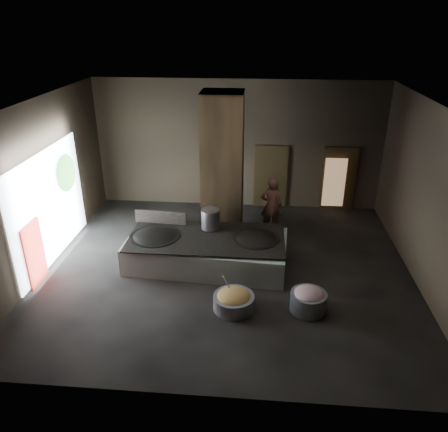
# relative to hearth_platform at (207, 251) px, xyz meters

# --- Properties ---
(floor) EXTENTS (10.00, 9.00, 0.10)m
(floor) POSITION_rel_hearth_platform_xyz_m (0.60, -0.23, -0.43)
(floor) COLOR black
(floor) RESTS_ON ground
(ceiling) EXTENTS (10.00, 9.00, 0.10)m
(ceiling) POSITION_rel_hearth_platform_xyz_m (0.60, -0.23, 4.17)
(ceiling) COLOR black
(ceiling) RESTS_ON back_wall
(back_wall) EXTENTS (10.00, 0.10, 4.50)m
(back_wall) POSITION_rel_hearth_platform_xyz_m (0.60, 4.32, 1.87)
(back_wall) COLOR black
(back_wall) RESTS_ON ground
(front_wall) EXTENTS (10.00, 0.10, 4.50)m
(front_wall) POSITION_rel_hearth_platform_xyz_m (0.60, -4.78, 1.87)
(front_wall) COLOR black
(front_wall) RESTS_ON ground
(left_wall) EXTENTS (0.10, 9.00, 4.50)m
(left_wall) POSITION_rel_hearth_platform_xyz_m (-4.45, -0.23, 1.87)
(left_wall) COLOR black
(left_wall) RESTS_ON ground
(right_wall) EXTENTS (0.10, 9.00, 4.50)m
(right_wall) POSITION_rel_hearth_platform_xyz_m (5.65, -0.23, 1.87)
(right_wall) COLOR black
(right_wall) RESTS_ON ground
(pillar) EXTENTS (1.20, 1.20, 4.50)m
(pillar) POSITION_rel_hearth_platform_xyz_m (0.30, 1.67, 1.87)
(pillar) COLOR black
(pillar) RESTS_ON ground
(hearth_platform) EXTENTS (4.52, 2.40, 0.76)m
(hearth_platform) POSITION_rel_hearth_platform_xyz_m (0.00, 0.00, 0.00)
(hearth_platform) COLOR silver
(hearth_platform) RESTS_ON ground
(platform_cap) EXTENTS (4.29, 2.06, 0.03)m
(platform_cap) POSITION_rel_hearth_platform_xyz_m (0.00, 0.00, 0.43)
(platform_cap) COLOR black
(platform_cap) RESTS_ON hearth_platform
(wok_left) EXTENTS (1.38, 1.38, 0.38)m
(wok_left) POSITION_rel_hearth_platform_xyz_m (-1.45, -0.05, 0.37)
(wok_left) COLOR black
(wok_left) RESTS_ON hearth_platform
(wok_left_rim) EXTENTS (1.41, 1.41, 0.05)m
(wok_left_rim) POSITION_rel_hearth_platform_xyz_m (-1.45, -0.05, 0.44)
(wok_left_rim) COLOR black
(wok_left_rim) RESTS_ON hearth_platform
(wok_right) EXTENTS (1.29, 1.29, 0.36)m
(wok_right) POSITION_rel_hearth_platform_xyz_m (1.35, 0.05, 0.37)
(wok_right) COLOR black
(wok_right) RESTS_ON hearth_platform
(wok_right_rim) EXTENTS (1.32, 1.32, 0.05)m
(wok_right_rim) POSITION_rel_hearth_platform_xyz_m (1.35, 0.05, 0.44)
(wok_right_rim) COLOR black
(wok_right_rim) RESTS_ON hearth_platform
(stock_pot) EXTENTS (0.53, 0.53, 0.57)m
(stock_pot) POSITION_rel_hearth_platform_xyz_m (0.05, 0.55, 0.75)
(stock_pot) COLOR #A0A4A8
(stock_pot) RESTS_ON hearth_platform
(splash_guard) EXTENTS (1.53, 0.16, 0.38)m
(splash_guard) POSITION_rel_hearth_platform_xyz_m (-1.45, 0.75, 0.65)
(splash_guard) COLOR black
(splash_guard) RESTS_ON hearth_platform
(cook) EXTENTS (0.67, 0.43, 1.83)m
(cook) POSITION_rel_hearth_platform_xyz_m (1.80, 2.13, 0.54)
(cook) COLOR brown
(cook) RESTS_ON ground
(veg_basin) EXTENTS (1.14, 1.14, 0.36)m
(veg_basin) POSITION_rel_hearth_platform_xyz_m (0.89, -2.04, -0.20)
(veg_basin) COLOR gray
(veg_basin) RESTS_ON ground
(veg_fill) EXTENTS (0.81, 0.81, 0.25)m
(veg_fill) POSITION_rel_hearth_platform_xyz_m (0.89, -2.04, -0.03)
(veg_fill) COLOR olive
(veg_fill) RESTS_ON veg_basin
(ladle) EXTENTS (0.25, 0.34, 0.70)m
(ladle) POSITION_rel_hearth_platform_xyz_m (0.74, -1.89, 0.17)
(ladle) COLOR #A0A4A8
(ladle) RESTS_ON veg_basin
(meat_basin) EXTENTS (0.93, 0.93, 0.47)m
(meat_basin) POSITION_rel_hearth_platform_xyz_m (2.66, -1.94, -0.15)
(meat_basin) COLOR gray
(meat_basin) RESTS_ON ground
(meat_fill) EXTENTS (0.71, 0.71, 0.27)m
(meat_fill) POSITION_rel_hearth_platform_xyz_m (2.66, -1.94, 0.07)
(meat_fill) COLOR #AC676C
(meat_fill) RESTS_ON meat_basin
(doorway_near) EXTENTS (1.18, 0.08, 2.38)m
(doorway_near) POSITION_rel_hearth_platform_xyz_m (1.80, 4.22, 0.72)
(doorway_near) COLOR black
(doorway_near) RESTS_ON ground
(doorway_near_glow) EXTENTS (0.78, 0.04, 1.85)m
(doorway_near_glow) POSITION_rel_hearth_platform_xyz_m (1.63, 4.33, 0.67)
(doorway_near_glow) COLOR #8C6647
(doorway_near_glow) RESTS_ON ground
(doorway_far) EXTENTS (1.18, 0.08, 2.38)m
(doorway_far) POSITION_rel_hearth_platform_xyz_m (4.20, 4.22, 0.72)
(doorway_far) COLOR black
(doorway_far) RESTS_ON ground
(doorway_far_glow) EXTENTS (0.75, 0.04, 1.77)m
(doorway_far_glow) POSITION_rel_hearth_platform_xyz_m (4.03, 4.06, 0.67)
(doorway_far_glow) COLOR #8C6647
(doorway_far_glow) RESTS_ON ground
(left_opening) EXTENTS (0.04, 4.20, 3.10)m
(left_opening) POSITION_rel_hearth_platform_xyz_m (-4.35, -0.03, 1.22)
(left_opening) COLOR white
(left_opening) RESTS_ON ground
(pavilion_sliver) EXTENTS (0.05, 0.90, 1.70)m
(pavilion_sliver) POSITION_rel_hearth_platform_xyz_m (-4.28, -1.33, 0.47)
(pavilion_sliver) COLOR maroon
(pavilion_sliver) RESTS_ON ground
(tree_silhouette) EXTENTS (0.28, 1.10, 1.10)m
(tree_silhouette) POSITION_rel_hearth_platform_xyz_m (-4.25, 1.07, 1.82)
(tree_silhouette) COLOR #194714
(tree_silhouette) RESTS_ON left_opening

